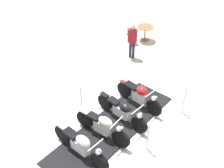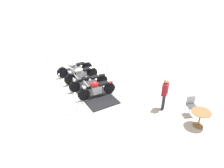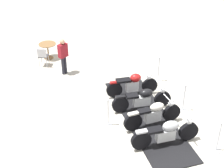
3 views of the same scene
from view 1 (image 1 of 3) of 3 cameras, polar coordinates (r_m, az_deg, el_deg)
name	(u,v)px [view 1 (image 1 of 3)]	position (r m, az deg, el deg)	size (l,w,h in m)	color
ground_plane	(112,128)	(10.02, 0.02, -8.53)	(80.00, 80.00, 0.00)	beige
display_platform	(112,128)	(10.00, 0.02, -8.44)	(5.15, 1.51, 0.05)	black
motorcycle_chrome	(81,145)	(8.93, -6.06, -11.63)	(2.09, 1.08, 0.94)	black
motorcycle_cream	(103,126)	(9.39, -1.78, -8.17)	(1.86, 1.14, 0.94)	black
motorcycle_black	(122,111)	(9.94, 2.02, -5.18)	(2.09, 1.01, 0.90)	black
motorcycle_maroon	(139,95)	(10.52, 5.31, -2.14)	(1.92, 0.94, 0.91)	black
stanchion_right_mid	(148,141)	(9.20, 6.91, -10.98)	(0.31, 0.31, 1.10)	silver
stanchion_left_mid	(82,102)	(10.48, -5.92, -3.46)	(0.29, 0.29, 1.07)	silver
stanchion_right_rear	(183,105)	(10.63, 13.62, -4.03)	(0.35, 0.35, 1.12)	silver
cafe_table	(145,30)	(14.68, 6.45, 10.36)	(0.80, 0.80, 0.74)	olive
cafe_chair_near_table	(131,34)	(14.29, 3.63, 9.65)	(0.42, 0.42, 0.91)	#B7B7BC
bystander_person	(132,38)	(13.03, 3.97, 8.79)	(0.40, 0.46, 1.61)	#23232D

